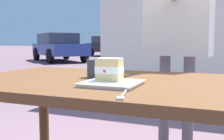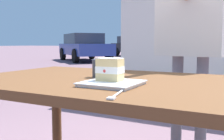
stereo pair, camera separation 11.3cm
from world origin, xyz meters
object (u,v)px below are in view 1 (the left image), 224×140
Objects in this scene: coffee_cup at (95,68)px; cake_slice at (109,69)px; dessert_plate at (112,83)px; parked_car_extra at (156,45)px; dessert_fork at (123,95)px; parked_car_near at (58,46)px; diner_person at (178,17)px; parked_car_far at (110,46)px; patio_table at (102,99)px.

cake_slice is at bearing -50.11° from coffee_cup.
parked_car_extra is at bearing 102.34° from dessert_plate.
parked_car_near is at bearing 124.13° from dessert_fork.
parked_car_extra is at bearing 102.30° from cake_slice.
coffee_cup is 0.84m from diner_person.
patio_table is at bearing -67.68° from parked_car_far.
dessert_fork is at bearing -57.25° from cake_slice.
patio_table is 13.38m from parked_car_near.
diner_person reaches higher than parked_car_near.
cake_slice is 0.02× the size of parked_car_extra.
dessert_plate is 2.51× the size of coffee_cup.
parked_car_near reaches higher than dessert_plate.
diner_person is at bearing -76.90° from parked_car_extra.
parked_car_near reaches higher than dessert_fork.
parked_car_near is (-7.76, 10.30, -0.36)m from diner_person.
coffee_cup reaches higher than dessert_fork.
diner_person is 17.70m from parked_car_far.
diner_person is 0.37× the size of parked_car_far.
diner_person reaches higher than dessert_fork.
dessert_plate reaches higher than dessert_fork.
patio_table is 0.84× the size of diner_person.
parked_car_far is at bearing 114.01° from diner_person.
dessert_plate is at bearing 121.09° from dessert_fork.
parked_car_extra is (2.23, 13.47, -0.01)m from parked_car_near.
parked_car_extra is at bearing 77.65° from parked_car_far.
diner_person is (0.31, 0.72, 0.32)m from coffee_cup.
cake_slice reaches higher than dessert_fork.
patio_table is 0.45m from dessert_fork.
cake_slice reaches higher than coffee_cup.
diner_person is (0.15, 0.91, 0.30)m from cake_slice.
dessert_fork is 0.04× the size of parked_car_extra.
diner_person is at bearing 89.54° from dessert_fork.
dessert_fork reaches higher than patio_table.
parked_car_near reaches higher than patio_table.
dessert_fork is (0.14, -0.22, -0.06)m from cake_slice.
dessert_plate is at bearing -77.66° from parked_car_extra.
parked_car_near reaches higher than cake_slice.
patio_table is at bearing -36.64° from coffee_cup.
parked_car_near is at bearing -95.48° from parked_car_far.
parked_car_extra is (1.67, 7.61, -0.00)m from parked_car_far.
diner_person is (0.25, 0.76, 0.47)m from patio_table.
dessert_fork is 0.10× the size of diner_person.
cake_slice is 0.97m from diner_person.
parked_car_far is (-7.20, 16.17, -0.36)m from diner_person.
parked_car_near reaches higher than coffee_cup.
coffee_cup is 18.23m from parked_car_far.
diner_person is (0.13, 0.93, 0.36)m from dessert_plate.
patio_table is 0.31× the size of parked_car_far.
dessert_plate is at bearing -54.13° from patio_table.
parked_car_near is at bearing 124.16° from cake_slice.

